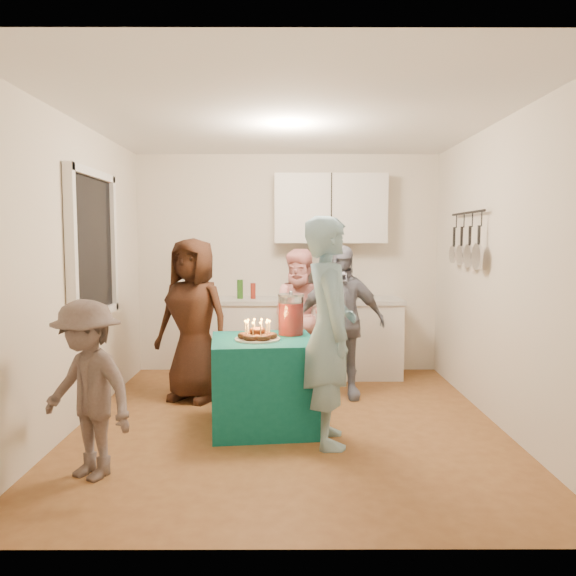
{
  "coord_description": "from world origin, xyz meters",
  "views": [
    {
      "loc": [
        -0.01,
        -4.76,
        1.6
      ],
      "look_at": [
        0.0,
        0.35,
        1.15
      ],
      "focal_mm": 35.0,
      "sensor_mm": 36.0,
      "label": 1
    }
  ],
  "objects_px": {
    "microwave": "(328,285)",
    "woman_back_center": "(303,317)",
    "counter": "(305,339)",
    "punch_jar": "(291,316)",
    "man_birthday": "(329,331)",
    "woman_back_right": "(340,322)",
    "party_table": "(263,383)",
    "woman_back_left": "(193,320)",
    "child_near_left": "(88,389)"
  },
  "relations": [
    {
      "from": "punch_jar",
      "to": "counter",
      "type": "bearing_deg",
      "value": 83.72
    },
    {
      "from": "counter",
      "to": "woman_back_right",
      "type": "height_order",
      "value": "woman_back_right"
    },
    {
      "from": "microwave",
      "to": "man_birthday",
      "type": "bearing_deg",
      "value": -87.13
    },
    {
      "from": "counter",
      "to": "punch_jar",
      "type": "distance_m",
      "value": 1.68
    },
    {
      "from": "microwave",
      "to": "punch_jar",
      "type": "relative_size",
      "value": 1.68
    },
    {
      "from": "punch_jar",
      "to": "child_near_left",
      "type": "height_order",
      "value": "child_near_left"
    },
    {
      "from": "counter",
      "to": "party_table",
      "type": "relative_size",
      "value": 2.59
    },
    {
      "from": "woman_back_right",
      "to": "child_near_left",
      "type": "bearing_deg",
      "value": -138.07
    },
    {
      "from": "woman_back_center",
      "to": "child_near_left",
      "type": "xyz_separation_m",
      "value": [
        -1.5,
        -2.39,
        -0.15
      ]
    },
    {
      "from": "woman_back_center",
      "to": "party_table",
      "type": "bearing_deg",
      "value": -99.63
    },
    {
      "from": "child_near_left",
      "to": "counter",
      "type": "bearing_deg",
      "value": 91.93
    },
    {
      "from": "woman_back_right",
      "to": "man_birthday",
      "type": "bearing_deg",
      "value": -103.01
    },
    {
      "from": "woman_back_left",
      "to": "woman_back_center",
      "type": "xyz_separation_m",
      "value": [
        1.1,
        0.56,
        -0.06
      ]
    },
    {
      "from": "woman_back_left",
      "to": "child_near_left",
      "type": "distance_m",
      "value": 1.89
    },
    {
      "from": "party_table",
      "to": "woman_back_center",
      "type": "distance_m",
      "value": 1.48
    },
    {
      "from": "man_birthday",
      "to": "woman_back_left",
      "type": "height_order",
      "value": "man_birthday"
    },
    {
      "from": "punch_jar",
      "to": "man_birthday",
      "type": "height_order",
      "value": "man_birthday"
    },
    {
      "from": "party_table",
      "to": "child_near_left",
      "type": "relative_size",
      "value": 0.71
    },
    {
      "from": "woman_back_left",
      "to": "child_near_left",
      "type": "xyz_separation_m",
      "value": [
        -0.4,
        -1.84,
        -0.2
      ]
    },
    {
      "from": "punch_jar",
      "to": "woman_back_center",
      "type": "distance_m",
      "value": 1.21
    },
    {
      "from": "counter",
      "to": "woman_back_center",
      "type": "bearing_deg",
      "value": -95.03
    },
    {
      "from": "microwave",
      "to": "man_birthday",
      "type": "relative_size",
      "value": 0.32
    },
    {
      "from": "counter",
      "to": "microwave",
      "type": "bearing_deg",
      "value": 0.0
    },
    {
      "from": "microwave",
      "to": "woman_back_center",
      "type": "xyz_separation_m",
      "value": [
        -0.3,
        -0.41,
        -0.32
      ]
    },
    {
      "from": "man_birthday",
      "to": "child_near_left",
      "type": "bearing_deg",
      "value": 106.33
    },
    {
      "from": "man_birthday",
      "to": "woman_back_right",
      "type": "bearing_deg",
      "value": -13.89
    },
    {
      "from": "counter",
      "to": "party_table",
      "type": "distance_m",
      "value": 1.84
    },
    {
      "from": "woman_back_left",
      "to": "woman_back_center",
      "type": "distance_m",
      "value": 1.23
    },
    {
      "from": "counter",
      "to": "punch_jar",
      "type": "bearing_deg",
      "value": -96.28
    },
    {
      "from": "microwave",
      "to": "woman_back_center",
      "type": "height_order",
      "value": "woman_back_center"
    },
    {
      "from": "party_table",
      "to": "woman_back_left",
      "type": "distance_m",
      "value": 1.18
    },
    {
      "from": "punch_jar",
      "to": "woman_back_right",
      "type": "relative_size",
      "value": 0.22
    },
    {
      "from": "man_birthday",
      "to": "woman_back_center",
      "type": "relative_size",
      "value": 1.19
    },
    {
      "from": "woman_back_left",
      "to": "child_near_left",
      "type": "bearing_deg",
      "value": -79.33
    },
    {
      "from": "woman_back_center",
      "to": "woman_back_right",
      "type": "xyz_separation_m",
      "value": [
        0.36,
        -0.49,
        0.02
      ]
    },
    {
      "from": "counter",
      "to": "woman_back_left",
      "type": "height_order",
      "value": "woman_back_left"
    },
    {
      "from": "man_birthday",
      "to": "child_near_left",
      "type": "distance_m",
      "value": 1.8
    },
    {
      "from": "counter",
      "to": "woman_back_left",
      "type": "bearing_deg",
      "value": -139.66
    },
    {
      "from": "woman_back_center",
      "to": "child_near_left",
      "type": "distance_m",
      "value": 2.83
    },
    {
      "from": "microwave",
      "to": "woman_back_left",
      "type": "relative_size",
      "value": 0.36
    },
    {
      "from": "counter",
      "to": "party_table",
      "type": "height_order",
      "value": "counter"
    },
    {
      "from": "microwave",
      "to": "party_table",
      "type": "xyz_separation_m",
      "value": [
        -0.68,
        -1.79,
        -0.69
      ]
    },
    {
      "from": "microwave",
      "to": "party_table",
      "type": "bearing_deg",
      "value": -103.94
    },
    {
      "from": "woman_back_right",
      "to": "woman_back_left",
      "type": "bearing_deg",
      "value": 178.97
    },
    {
      "from": "man_birthday",
      "to": "woman_back_right",
      "type": "distance_m",
      "value": 1.3
    },
    {
      "from": "punch_jar",
      "to": "woman_back_right",
      "type": "distance_m",
      "value": 0.88
    },
    {
      "from": "microwave",
      "to": "woman_back_center",
      "type": "bearing_deg",
      "value": -119.52
    },
    {
      "from": "counter",
      "to": "woman_back_left",
      "type": "distance_m",
      "value": 1.54
    },
    {
      "from": "man_birthday",
      "to": "party_table",
      "type": "bearing_deg",
      "value": 50.07
    },
    {
      "from": "woman_back_left",
      "to": "microwave",
      "type": "bearing_deg",
      "value": 57.56
    }
  ]
}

